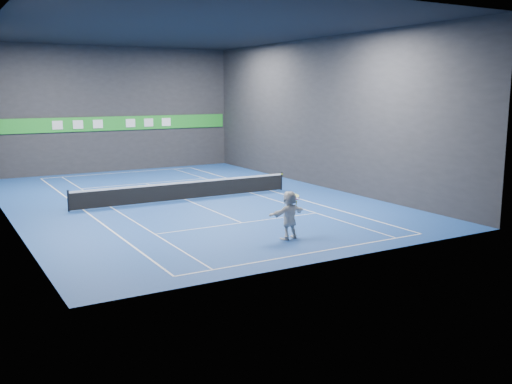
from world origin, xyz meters
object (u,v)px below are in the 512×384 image
tennis_ball (282,174)px  tennis_net (185,190)px  tennis_racket (296,198)px  player (289,215)px

tennis_ball → tennis_net: 9.99m
tennis_ball → tennis_racket: 1.21m
player → tennis_ball: bearing=-15.2°
player → tennis_net: 9.81m
player → tennis_racket: 0.75m
tennis_ball → tennis_racket: size_ratio=0.13×
tennis_racket → tennis_net: bearing=93.7°
tennis_ball → player: bearing=-4.3°
player → tennis_racket: (0.34, 0.05, 0.66)m
tennis_ball → tennis_racket: bearing=1.9°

